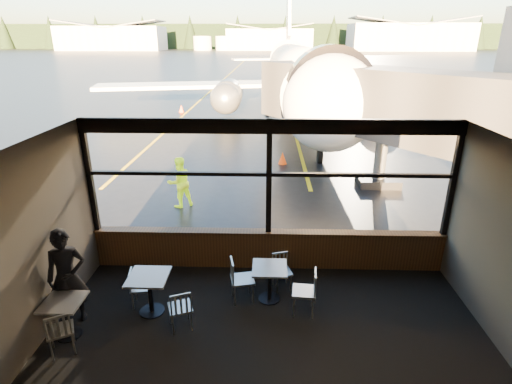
{
  "coord_description": "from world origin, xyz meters",
  "views": [
    {
      "loc": [
        -0.03,
        -8.19,
        5.05
      ],
      "look_at": [
        -0.31,
        1.0,
        1.5
      ],
      "focal_mm": 28.0,
      "sensor_mm": 36.0,
      "label": 1
    }
  ],
  "objects_px": {
    "airliner": "(301,37)",
    "cafe_table_mid": "(150,294)",
    "chair_near_n": "(282,272)",
    "cone_wing": "(181,109)",
    "chair_near_e": "(304,292)",
    "chair_near_w": "(243,280)",
    "jet_bridge": "(374,123)",
    "cafe_table_left": "(66,318)",
    "chair_left_s": "(60,331)",
    "passenger": "(67,277)",
    "chair_mid_s": "(180,308)",
    "ground_crew": "(179,182)",
    "cone_nose": "(282,158)",
    "cafe_table_near": "(269,283)",
    "chair_mid_w": "(141,287)"
  },
  "relations": [
    {
      "from": "cafe_table_mid",
      "to": "chair_mid_s",
      "type": "bearing_deg",
      "value": -32.35
    },
    {
      "from": "chair_mid_w",
      "to": "passenger",
      "type": "relative_size",
      "value": 0.42
    },
    {
      "from": "airliner",
      "to": "chair_left_s",
      "type": "xyz_separation_m",
      "value": [
        -5.55,
        -22.65,
        -4.71
      ]
    },
    {
      "from": "airliner",
      "to": "ground_crew",
      "type": "relative_size",
      "value": 20.73
    },
    {
      "from": "cafe_table_near",
      "to": "chair_near_w",
      "type": "distance_m",
      "value": 0.56
    },
    {
      "from": "jet_bridge",
      "to": "cone_nose",
      "type": "height_order",
      "value": "jet_bridge"
    },
    {
      "from": "cafe_table_mid",
      "to": "ground_crew",
      "type": "distance_m",
      "value": 5.36
    },
    {
      "from": "chair_near_n",
      "to": "chair_mid_s",
      "type": "relative_size",
      "value": 0.92
    },
    {
      "from": "airliner",
      "to": "chair_near_n",
      "type": "relative_size",
      "value": 42.5
    },
    {
      "from": "airliner",
      "to": "chair_mid_s",
      "type": "bearing_deg",
      "value": -100.32
    },
    {
      "from": "cafe_table_left",
      "to": "ground_crew",
      "type": "height_order",
      "value": "ground_crew"
    },
    {
      "from": "chair_near_w",
      "to": "chair_near_n",
      "type": "bearing_deg",
      "value": 106.21
    },
    {
      "from": "chair_near_w",
      "to": "chair_mid_s",
      "type": "height_order",
      "value": "chair_near_w"
    },
    {
      "from": "cafe_table_near",
      "to": "cone_nose",
      "type": "xyz_separation_m",
      "value": [
        0.56,
        9.57,
        -0.12
      ]
    },
    {
      "from": "airliner",
      "to": "cafe_table_mid",
      "type": "xyz_separation_m",
      "value": [
        -4.33,
        -21.55,
        -4.73
      ]
    },
    {
      "from": "airliner",
      "to": "chair_near_n",
      "type": "bearing_deg",
      "value": -95.71
    },
    {
      "from": "jet_bridge",
      "to": "chair_near_e",
      "type": "distance_m",
      "value": 7.95
    },
    {
      "from": "cafe_table_near",
      "to": "chair_mid_w",
      "type": "bearing_deg",
      "value": -174.54
    },
    {
      "from": "chair_left_s",
      "to": "passenger",
      "type": "relative_size",
      "value": 0.46
    },
    {
      "from": "chair_mid_s",
      "to": "chair_near_w",
      "type": "bearing_deg",
      "value": 17.22
    },
    {
      "from": "cone_wing",
      "to": "chair_mid_s",
      "type": "bearing_deg",
      "value": -78.33
    },
    {
      "from": "chair_near_n",
      "to": "cone_wing",
      "type": "xyz_separation_m",
      "value": [
        -6.69,
        21.81,
        -0.13
      ]
    },
    {
      "from": "cafe_table_near",
      "to": "chair_left_s",
      "type": "height_order",
      "value": "chair_left_s"
    },
    {
      "from": "airliner",
      "to": "cone_wing",
      "type": "distance_m",
      "value": 9.81
    },
    {
      "from": "jet_bridge",
      "to": "passenger",
      "type": "relative_size",
      "value": 5.68
    },
    {
      "from": "cafe_table_left",
      "to": "chair_near_e",
      "type": "xyz_separation_m",
      "value": [
        4.3,
        0.81,
        0.09
      ]
    },
    {
      "from": "chair_mid_s",
      "to": "cone_nose",
      "type": "distance_m",
      "value": 10.71
    },
    {
      "from": "chair_near_e",
      "to": "chair_near_w",
      "type": "distance_m",
      "value": 1.26
    },
    {
      "from": "cafe_table_mid",
      "to": "chair_near_w",
      "type": "distance_m",
      "value": 1.82
    },
    {
      "from": "passenger",
      "to": "chair_mid_s",
      "type": "bearing_deg",
      "value": -25.05
    },
    {
      "from": "cafe_table_mid",
      "to": "cafe_table_left",
      "type": "bearing_deg",
      "value": -151.74
    },
    {
      "from": "chair_near_e",
      "to": "chair_left_s",
      "type": "xyz_separation_m",
      "value": [
        -4.2,
        -1.2,
        -0.03
      ]
    },
    {
      "from": "chair_near_e",
      "to": "cone_wing",
      "type": "bearing_deg",
      "value": 23.17
    },
    {
      "from": "ground_crew",
      "to": "cone_wing",
      "type": "distance_m",
      "value": 17.75
    },
    {
      "from": "cafe_table_near",
      "to": "cafe_table_left",
      "type": "xyz_separation_m",
      "value": [
        -3.63,
        -1.19,
        -0.01
      ]
    },
    {
      "from": "chair_near_e",
      "to": "cone_nose",
      "type": "distance_m",
      "value": 9.96
    },
    {
      "from": "chair_near_e",
      "to": "chair_left_s",
      "type": "relative_size",
      "value": 1.07
    },
    {
      "from": "cafe_table_left",
      "to": "chair_left_s",
      "type": "bearing_deg",
      "value": -76.04
    },
    {
      "from": "ground_crew",
      "to": "chair_near_w",
      "type": "bearing_deg",
      "value": 79.06
    },
    {
      "from": "chair_near_n",
      "to": "chair_near_e",
      "type": "bearing_deg",
      "value": 100.86
    },
    {
      "from": "cafe_table_mid",
      "to": "chair_left_s",
      "type": "relative_size",
      "value": 0.95
    },
    {
      "from": "cafe_table_near",
      "to": "ground_crew",
      "type": "bearing_deg",
      "value": 120.42
    },
    {
      "from": "ground_crew",
      "to": "cafe_table_near",
      "type": "bearing_deg",
      "value": 84.26
    },
    {
      "from": "cafe_table_near",
      "to": "chair_near_e",
      "type": "relative_size",
      "value": 0.82
    },
    {
      "from": "chair_left_s",
      "to": "cone_nose",
      "type": "relative_size",
      "value": 1.67
    },
    {
      "from": "chair_mid_w",
      "to": "jet_bridge",
      "type": "bearing_deg",
      "value": 129.7
    },
    {
      "from": "jet_bridge",
      "to": "cafe_table_left",
      "type": "height_order",
      "value": "jet_bridge"
    },
    {
      "from": "cafe_table_mid",
      "to": "cafe_table_left",
      "type": "height_order",
      "value": "cafe_table_mid"
    },
    {
      "from": "passenger",
      "to": "cone_nose",
      "type": "relative_size",
      "value": 3.62
    },
    {
      "from": "chair_near_w",
      "to": "cone_nose",
      "type": "xyz_separation_m",
      "value": [
        1.11,
        9.61,
        -0.22
      ]
    }
  ]
}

